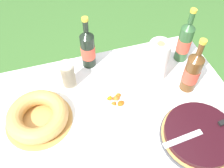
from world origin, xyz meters
The scene contains 11 objects.
garden_table centered at (0.00, 0.00, 0.61)m, with size 1.68×0.96×0.67m.
tablecloth centered at (0.00, 0.00, 0.66)m, with size 1.69×0.97×0.10m.
berry_tart centered at (0.54, -0.20, 0.70)m, with size 0.36×0.36×0.06m.
serving_knife centered at (0.57, -0.20, 0.74)m, with size 0.38×0.06×0.01m.
bundt_cake centered at (-0.15, 0.11, 0.71)m, with size 0.32×0.32×0.08m.
cup_stack centered at (0.03, 0.29, 0.75)m, with size 0.07×0.07×0.16m.
cider_bottle_green centered at (0.70, 0.30, 0.80)m, with size 0.08×0.08×0.34m.
cider_bottle_amber centered at (0.63, 0.09, 0.80)m, with size 0.08×0.08×0.33m.
juice_bottle_red centered at (0.17, 0.41, 0.79)m, with size 0.08×0.08×0.32m.
snack_plate_left centered at (0.21, 0.11, 0.68)m, with size 0.23×0.23×0.05m.
paper_towel_roll centered at (0.50, 0.21, 0.79)m, with size 0.11×0.11×0.24m.
Camera 1 is at (-0.00, -0.60, 1.73)m, focal length 40.00 mm.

